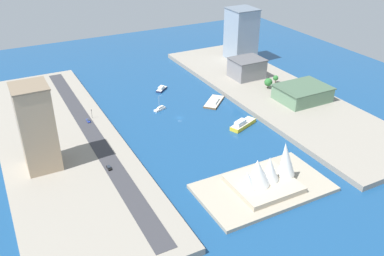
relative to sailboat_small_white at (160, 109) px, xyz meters
The scene contains 18 objects.
ground_plane 19.10m from the sailboat_small_white, 112.30° to the left, with size 440.00×440.00×0.00m, color navy.
quay_west 90.53m from the sailboat_small_white, 168.76° to the left, with size 70.00×240.00×3.53m, color gray.
quay_east 76.39m from the sailboat_small_white, 13.36° to the left, with size 70.00×240.00×3.53m, color gray.
peninsula_point 112.15m from the sailboat_small_white, 95.00° to the left, with size 69.41×39.74×2.00m, color #A89E89.
road_strip 57.22m from the sailboat_small_white, 17.98° to the left, with size 10.03×228.00×0.15m, color #38383D.
sailboat_small_white is the anchor object (origin of this frame).
patrol_launch_navy 35.93m from the sailboat_small_white, 116.05° to the right, with size 12.10×11.34×3.59m.
ferry_yellow_fast 62.52m from the sailboat_small_white, 128.67° to the left, with size 23.46×14.13×5.70m.
barge_flat_brown 41.60m from the sailboat_small_white, 169.41° to the left, with size 23.76×23.07×2.88m.
warehouse_low_gray 89.20m from the sailboat_small_white, 168.60° to the right, with size 26.28×22.43×15.95m.
terminal_long_green 105.24m from the sailboat_small_white, 157.81° to the left, with size 36.99×28.95×10.82m.
tower_tall_glass 126.92m from the sailboat_small_white, 150.92° to the right, with size 23.89×24.79×46.04m.
apartment_midrise_tan 100.72m from the sailboat_small_white, 25.26° to the left, with size 18.22×19.94×48.05m.
suv_black 83.69m from the sailboat_small_white, 46.98° to the left, with size 1.95×4.75×1.44m.
hatchback_blue 52.27m from the sailboat_small_white, ahead, with size 1.85×4.93×1.50m.
traffic_light_waterfront 48.95m from the sailboat_small_white, ahead, with size 0.36×0.36×6.50m.
opera_landmark 112.57m from the sailboat_small_white, 95.48° to the left, with size 35.24×29.75×23.73m.
park_tree_cluster 92.37m from the sailboat_small_white, behind, with size 17.51×20.66×8.44m.
Camera 1 is at (111.68, 232.10, 131.93)m, focal length 38.84 mm.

